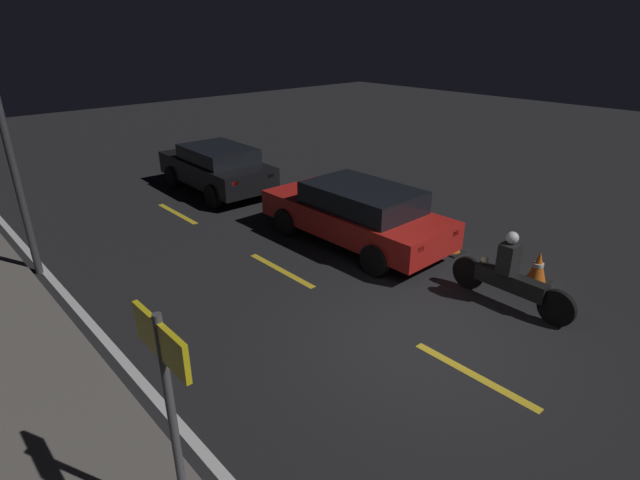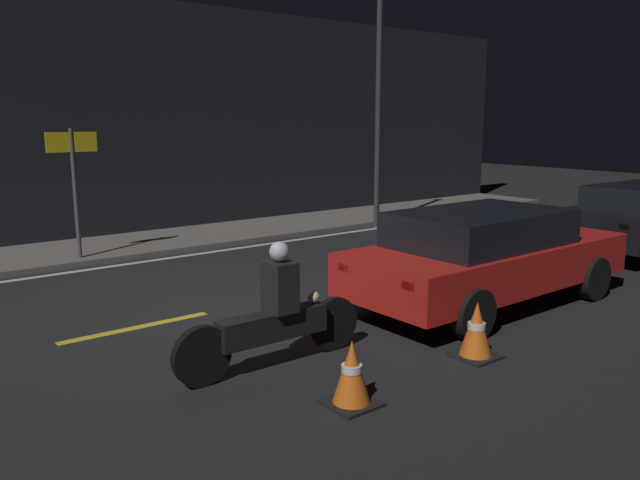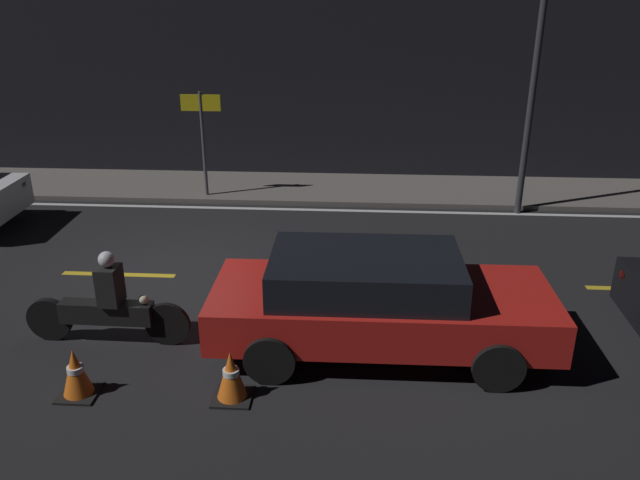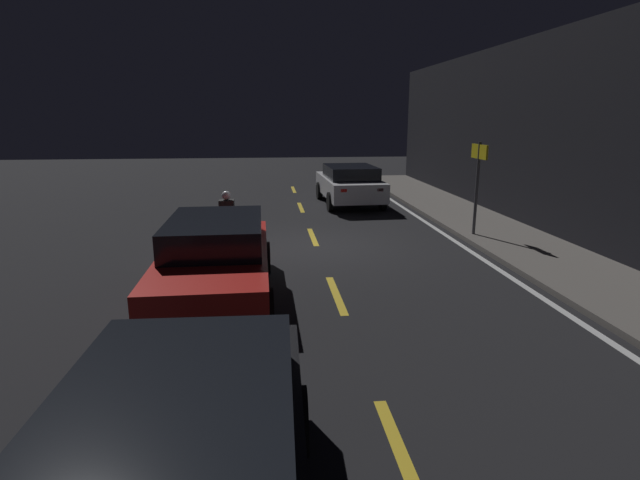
{
  "view_description": "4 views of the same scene",
  "coord_description": "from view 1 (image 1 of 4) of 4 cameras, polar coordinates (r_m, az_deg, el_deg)",
  "views": [
    {
      "loc": [
        -3.82,
        5.54,
        4.64
      ],
      "look_at": [
        1.92,
        0.36,
        1.29
      ],
      "focal_mm": 28.0,
      "sensor_mm": 36.0,
      "label": 1
    },
    {
      "loc": [
        -3.86,
        -7.6,
        2.67
      ],
      "look_at": [
        1.8,
        -0.3,
        0.88
      ],
      "focal_mm": 35.0,
      "sensor_mm": 36.0,
      "label": 2
    },
    {
      "loc": [
        3.15,
        -9.62,
        4.67
      ],
      "look_at": [
        2.54,
        -0.06,
        0.77
      ],
      "focal_mm": 35.0,
      "sensor_mm": 36.0,
      "label": 3
    },
    {
      "loc": [
        11.92,
        -1.22,
        3.12
      ],
      "look_at": [
        2.64,
        -0.2,
        0.81
      ],
      "focal_mm": 28.0,
      "sensor_mm": 36.0,
      "label": 4
    }
  ],
  "objects": [
    {
      "name": "lane_dash_e",
      "position": [
        13.85,
        -16.01,
        2.92
      ],
      "size": [
        2.0,
        0.14,
        0.01
      ],
      "color": "gold",
      "rests_on": "ground"
    },
    {
      "name": "lane_dash_d",
      "position": [
        10.28,
        -4.46,
        -3.45
      ],
      "size": [
        2.0,
        0.14,
        0.01
      ],
      "color": "gold",
      "rests_on": "ground"
    },
    {
      "name": "ground_plane",
      "position": [
        8.17,
        11.16,
        -11.67
      ],
      "size": [
        56.0,
        56.0,
        0.0
      ],
      "primitive_type": "plane",
      "color": "black"
    },
    {
      "name": "lane_solid_kerb",
      "position": [
        6.31,
        -11.37,
        -24.48
      ],
      "size": [
        25.2,
        0.14,
        0.01
      ],
      "color": "silver",
      "rests_on": "ground"
    },
    {
      "name": "taxi_red",
      "position": [
        11.24,
        4.16,
        3.15
      ],
      "size": [
        4.58,
        1.94,
        1.4
      ],
      "rotation": [
        0.0,
        0.0,
        0.01
      ],
      "color": "red",
      "rests_on": "ground"
    },
    {
      "name": "shop_sign",
      "position": [
        4.62,
        -17.05,
        -15.62
      ],
      "size": [
        0.9,
        0.08,
        2.4
      ],
      "color": "#4C4C51",
      "rests_on": "raised_curb"
    },
    {
      "name": "lane_dash_c",
      "position": [
        7.75,
        17.2,
        -14.53
      ],
      "size": [
        2.0,
        0.14,
        0.01
      ],
      "color": "gold",
      "rests_on": "ground"
    },
    {
      "name": "traffic_cone_mid",
      "position": [
        11.32,
        14.96,
        0.13
      ],
      "size": [
        0.48,
        0.48,
        0.65
      ],
      "color": "black",
      "rests_on": "ground"
    },
    {
      "name": "traffic_cone_near",
      "position": [
        10.57,
        23.65,
        -2.87
      ],
      "size": [
        0.47,
        0.47,
        0.64
      ],
      "color": "black",
      "rests_on": "ground"
    },
    {
      "name": "van_black",
      "position": [
        15.26,
        -11.74,
        8.18
      ],
      "size": [
        4.12,
        1.98,
        1.39
      ],
      "rotation": [
        0.0,
        0.0,
        -0.03
      ],
      "color": "black",
      "rests_on": "ground"
    },
    {
      "name": "motorcycle",
      "position": [
        9.41,
        21.0,
        -3.95
      ],
      "size": [
        2.34,
        0.36,
        1.39
      ],
      "rotation": [
        0.0,
        0.0,
        -0.01
      ],
      "color": "black",
      "rests_on": "ground"
    }
  ]
}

